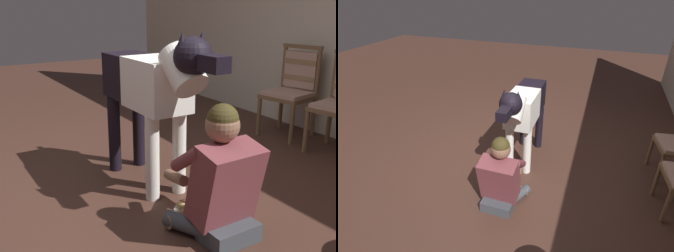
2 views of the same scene
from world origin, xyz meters
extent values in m
plane|color=#44291F|center=(0.00, 0.00, 0.00)|extent=(14.76, 14.76, 0.00)
cylinder|color=brown|center=(-0.17, 2.05, 0.21)|extent=(0.04, 0.04, 0.42)
cylinder|color=brown|center=(-0.58, 1.98, 0.21)|extent=(0.04, 0.04, 0.42)
cylinder|color=brown|center=(0.47, 2.04, 0.21)|extent=(0.04, 0.04, 0.42)
cylinder|color=brown|center=(0.06, 1.99, 0.21)|extent=(0.04, 0.04, 0.42)
cube|color=#3D4248|center=(0.87, 0.35, 0.06)|extent=(0.24, 0.34, 0.12)
cylinder|color=#3D4248|center=(0.71, 0.19, 0.07)|extent=(0.41, 0.27, 0.11)
cylinder|color=#875F47|center=(0.56, 0.26, 0.06)|extent=(0.12, 0.37, 0.09)
cylinder|color=#3D4248|center=(0.71, 0.50, 0.07)|extent=(0.41, 0.27, 0.11)
cylinder|color=#875F47|center=(0.56, 0.43, 0.06)|extent=(0.12, 0.37, 0.09)
cube|color=brown|center=(0.82, 0.35, 0.37)|extent=(0.32, 0.40, 0.53)
cylinder|color=brown|center=(0.66, 0.17, 0.51)|extent=(0.29, 0.08, 0.24)
cylinder|color=#875F47|center=(0.46, 0.22, 0.30)|extent=(0.28, 0.11, 0.12)
cylinder|color=brown|center=(0.66, 0.52, 0.51)|extent=(0.29, 0.08, 0.24)
cylinder|color=#875F47|center=(0.46, 0.47, 0.30)|extent=(0.28, 0.11, 0.12)
sphere|color=#875F47|center=(0.77, 0.35, 0.73)|extent=(0.21, 0.21, 0.21)
sphere|color=#3F3518|center=(0.77, 0.35, 0.76)|extent=(0.19, 0.19, 0.19)
cylinder|color=white|center=(0.13, 0.46, 0.33)|extent=(0.11, 0.11, 0.65)
cylinder|color=white|center=(0.14, 0.22, 0.33)|extent=(0.11, 0.11, 0.65)
cylinder|color=black|center=(-0.52, 0.46, 0.33)|extent=(0.11, 0.11, 0.65)
cylinder|color=black|center=(-0.52, 0.22, 0.33)|extent=(0.11, 0.11, 0.65)
cube|color=white|center=(0.00, 0.34, 0.84)|extent=(0.52, 0.34, 0.38)
cube|color=black|center=(-0.40, 0.34, 0.84)|extent=(0.45, 0.32, 0.36)
cylinder|color=white|center=(0.35, 0.34, 1.00)|extent=(0.38, 0.24, 0.37)
sphere|color=black|center=(0.46, 0.34, 1.10)|extent=(0.25, 0.25, 0.25)
cube|color=black|center=(0.67, 0.34, 1.08)|extent=(0.19, 0.12, 0.10)
cone|color=black|center=(0.45, 0.42, 1.19)|extent=(0.09, 0.09, 0.11)
cone|color=black|center=(0.45, 0.27, 1.19)|extent=(0.09, 0.09, 0.11)
cylinder|color=black|center=(-0.64, 0.34, 0.81)|extent=(0.33, 0.05, 0.22)
cylinder|color=silver|center=(0.44, 0.34, 0.01)|extent=(0.21, 0.21, 0.01)
cylinder|color=tan|center=(0.45, 0.32, 0.04)|extent=(0.17, 0.08, 0.05)
cylinder|color=tan|center=(0.44, 0.36, 0.04)|extent=(0.17, 0.08, 0.05)
cylinder|color=#9E382F|center=(0.44, 0.34, 0.04)|extent=(0.17, 0.07, 0.04)
camera|label=1|loc=(2.56, -1.14, 1.43)|focal=43.42mm
camera|label=2|loc=(2.96, 1.19, 2.28)|focal=29.14mm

